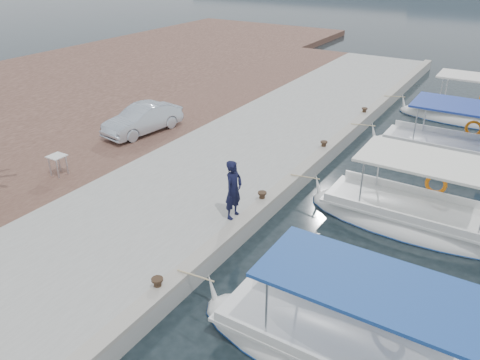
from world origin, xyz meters
name	(u,v)px	position (x,y,z in m)	size (l,w,h in m)	color
ground	(247,240)	(0.00, 0.00, 0.00)	(400.00, 400.00, 0.00)	black
concrete_quay	(247,154)	(-3.00, 5.00, 0.25)	(6.00, 40.00, 0.50)	#979893
quay_curb	(311,162)	(-0.22, 5.00, 0.56)	(0.44, 40.00, 0.12)	#9C988B
cobblestone_strip	(152,131)	(-8.00, 5.00, 0.25)	(4.00, 40.00, 0.50)	#50322A
land_backing	(15,97)	(-18.00, 5.00, 0.24)	(16.00, 60.00, 0.48)	#50322A
fishing_caique_c	(413,221)	(3.93, 3.45, 0.12)	(6.67, 2.40, 2.83)	white
fishing_caique_d	(460,155)	(4.32, 9.51, 0.19)	(7.25, 2.48, 2.83)	white
fishing_caique_e	(473,120)	(4.16, 14.60, 0.12)	(7.14, 2.11, 2.83)	white
mooring_bollards	(262,196)	(-0.35, 1.50, 0.69)	(0.28, 20.28, 0.33)	black
fisherman	(234,190)	(-0.61, 0.24, 1.41)	(0.66, 0.43, 1.81)	black
parked_car	(143,119)	(-7.71, 4.16, 1.10)	(1.26, 3.62, 1.19)	silver
folding_table	(58,161)	(-7.38, -0.57, 1.02)	(0.55, 0.55, 0.73)	silver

